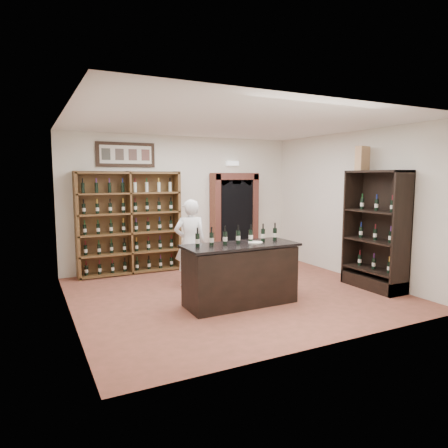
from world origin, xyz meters
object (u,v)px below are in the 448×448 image
at_px(tasting_counter, 240,275).
at_px(side_cabinet, 376,248).
at_px(wine_shelf, 129,223).
at_px(counter_bottle_0, 198,240).
at_px(wine_crate, 362,158).
at_px(shopkeeper, 190,243).

height_order(tasting_counter, side_cabinet, side_cabinet).
bearing_deg(wine_shelf, counter_bottle_0, -82.40).
bearing_deg(side_cabinet, wine_crate, 97.36).
relative_size(wine_shelf, shopkeeper, 1.32).
bearing_deg(counter_bottle_0, wine_shelf, 97.60).
bearing_deg(counter_bottle_0, wine_crate, -0.13).
xyz_separation_m(wine_shelf, shopkeeper, (0.78, -1.53, -0.27)).
height_order(wine_shelf, side_cabinet, same).
height_order(wine_shelf, shopkeeper, wine_shelf).
relative_size(counter_bottle_0, shopkeeper, 0.18).
xyz_separation_m(tasting_counter, wine_crate, (2.68, 0.08, 1.93)).
bearing_deg(shopkeeper, wine_shelf, -50.63).
distance_m(wine_shelf, tasting_counter, 3.19).
height_order(tasting_counter, shopkeeper, shopkeeper).
distance_m(tasting_counter, shopkeeper, 1.47).
distance_m(tasting_counter, wine_crate, 3.30).
relative_size(side_cabinet, shopkeeper, 1.32).
bearing_deg(wine_shelf, wine_crate, -37.11).
height_order(wine_shelf, tasting_counter, wine_shelf).
height_order(shopkeeper, wine_crate, wine_crate).
height_order(wine_shelf, counter_bottle_0, wine_shelf).
bearing_deg(tasting_counter, counter_bottle_0, 173.39).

